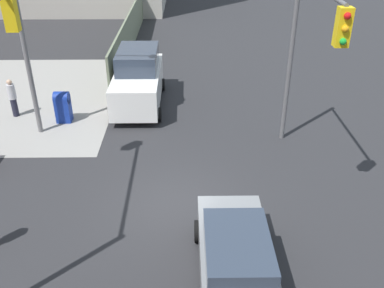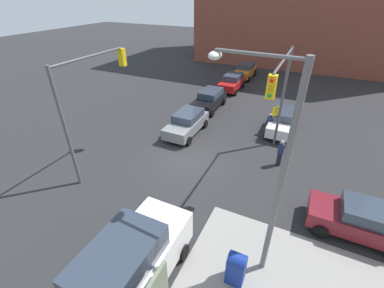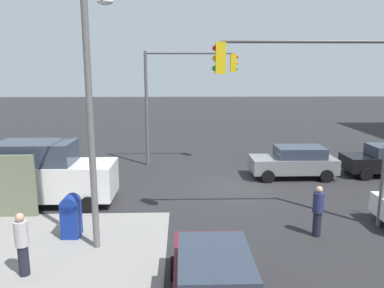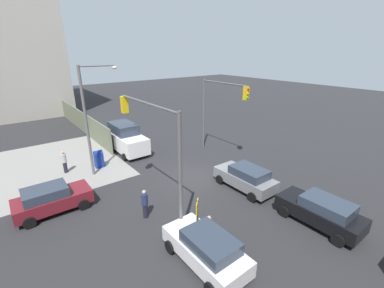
{
  "view_description": "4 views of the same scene",
  "coord_description": "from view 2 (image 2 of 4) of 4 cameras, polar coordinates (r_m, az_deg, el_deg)",
  "views": [
    {
      "loc": [
        -11.27,
        -0.5,
        8.57
      ],
      "look_at": [
        -0.27,
        -0.66,
        2.39
      ],
      "focal_mm": 40.0,
      "sensor_mm": 36.0,
      "label": 1
    },
    {
      "loc": [
        11.9,
        5.96,
        9.31
      ],
      "look_at": [
        1.68,
        1.08,
        2.44
      ],
      "focal_mm": 24.0,
      "sensor_mm": 36.0,
      "label": 2
    },
    {
      "loc": [
        2.51,
        16.81,
        5.5
      ],
      "look_at": [
        2.01,
        -0.86,
        1.96
      ],
      "focal_mm": 35.0,
      "sensor_mm": 36.0,
      "label": 3
    },
    {
      "loc": [
        -13.29,
        10.59,
        8.95
      ],
      "look_at": [
        1.46,
        -0.79,
        2.07
      ],
      "focal_mm": 24.0,
      "sensor_mm": 36.0,
      "label": 4
    }
  ],
  "objects": [
    {
      "name": "hatchback_white",
      "position": [
        20.43,
        19.63,
        4.84
      ],
      "size": [
        4.21,
        2.02,
        1.62
      ],
      "color": "white",
      "rests_on": "ground"
    },
    {
      "name": "coupe_maroon",
      "position": [
        13.57,
        33.58,
        -13.86
      ],
      "size": [
        2.02,
        4.09,
        1.62
      ],
      "color": "maroon",
      "rests_on": "ground"
    },
    {
      "name": "pedestrian_walking_north",
      "position": [
        16.26,
        19.05,
        -1.8
      ],
      "size": [
        0.36,
        0.36,
        1.74
      ],
      "rotation": [
        0.0,
        0.0,
        2.83
      ],
      "color": "navy",
      "rests_on": "ground"
    },
    {
      "name": "warning_sign_two_way",
      "position": [
        19.01,
        18.07,
        5.82
      ],
      "size": [
        0.48,
        0.48,
        2.4
      ],
      "color": "#4C4C4C",
      "rests_on": "ground"
    },
    {
      "name": "sedan_gray",
      "position": [
        19.0,
        -1.16,
        4.77
      ],
      "size": [
        4.29,
        2.02,
        1.62
      ],
      "color": "slate",
      "rests_on": "ground"
    },
    {
      "name": "van_white_delivery",
      "position": [
        9.81,
        -13.85,
        -25.13
      ],
      "size": [
        5.4,
        2.32,
        2.62
      ],
      "color": "white",
      "rests_on": "ground"
    },
    {
      "name": "traffic_signal_se_corner",
      "position": [
        14.83,
        -21.7,
        10.58
      ],
      "size": [
        5.26,
        0.36,
        6.5
      ],
      "color": "#59595B",
      "rests_on": "ground"
    },
    {
      "name": "ground_plane",
      "position": [
        16.24,
        -0.88,
        -3.74
      ],
      "size": [
        120.0,
        120.0,
        0.0
      ],
      "primitive_type": "plane",
      "color": "#28282B"
    },
    {
      "name": "coupe_red",
      "position": [
        28.28,
        8.88,
        13.45
      ],
      "size": [
        4.12,
        2.02,
        1.62
      ],
      "color": "#B21919",
      "rests_on": "ground"
    },
    {
      "name": "traffic_signal_nw_corner",
      "position": [
        14.86,
        18.96,
        11.36
      ],
      "size": [
        6.11,
        0.36,
        6.5
      ],
      "color": "#59595B",
      "rests_on": "ground"
    },
    {
      "name": "sedan_black",
      "position": [
        23.31,
        3.9,
        9.86
      ],
      "size": [
        4.36,
        2.02,
        1.62
      ],
      "color": "black",
      "rests_on": "ground"
    },
    {
      "name": "pedestrian_crossing",
      "position": [
        19.74,
        16.77,
        4.42
      ],
      "size": [
        0.36,
        0.36,
        1.63
      ],
      "rotation": [
        0.0,
        0.0,
        0.58
      ],
      "color": "navy",
      "rests_on": "ground"
    },
    {
      "name": "street_lamp_corner",
      "position": [
        8.16,
        17.28,
        -4.77
      ],
      "size": [
        0.56,
        2.68,
        8.0
      ],
      "color": "slate",
      "rests_on": "ground"
    },
    {
      "name": "coupe_orange",
      "position": [
        32.93,
        11.74,
        15.71
      ],
      "size": [
        4.21,
        2.02,
        1.62
      ],
      "color": "orange",
      "rests_on": "ground"
    },
    {
      "name": "mailbox_blue",
      "position": [
        10.32,
        9.81,
        -25.41
      ],
      "size": [
        0.56,
        0.64,
        1.43
      ],
      "color": "navy",
      "rests_on": "ground"
    }
  ]
}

